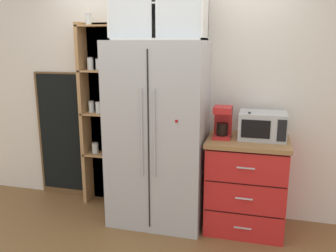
{
  "coord_description": "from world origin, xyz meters",
  "views": [
    {
      "loc": [
        0.97,
        -3.3,
        1.83
      ],
      "look_at": [
        0.1,
        0.02,
        1.02
      ],
      "focal_mm": 37.85,
      "sensor_mm": 36.0,
      "label": 1
    }
  ],
  "objects_px": {
    "mug_sage": "(248,136)",
    "mug_red": "(249,133)",
    "chalkboard_menu": "(62,135)",
    "refrigerator": "(158,134)",
    "bottle_cobalt": "(249,128)",
    "microwave": "(262,126)",
    "coffee_maker": "(223,122)"
  },
  "relations": [
    {
      "from": "mug_sage",
      "to": "mug_red",
      "type": "height_order",
      "value": "mug_red"
    },
    {
      "from": "refrigerator",
      "to": "bottle_cobalt",
      "type": "height_order",
      "value": "refrigerator"
    },
    {
      "from": "mug_sage",
      "to": "bottle_cobalt",
      "type": "height_order",
      "value": "bottle_cobalt"
    },
    {
      "from": "mug_sage",
      "to": "microwave",
      "type": "bearing_deg",
      "value": 36.9
    },
    {
      "from": "bottle_cobalt",
      "to": "refrigerator",
      "type": "bearing_deg",
      "value": 179.47
    },
    {
      "from": "bottle_cobalt",
      "to": "microwave",
      "type": "bearing_deg",
      "value": 37.16
    },
    {
      "from": "microwave",
      "to": "mug_sage",
      "type": "relative_size",
      "value": 3.79
    },
    {
      "from": "mug_sage",
      "to": "mug_red",
      "type": "relative_size",
      "value": 0.95
    },
    {
      "from": "chalkboard_menu",
      "to": "mug_sage",
      "type": "bearing_deg",
      "value": -8.05
    },
    {
      "from": "microwave",
      "to": "refrigerator",
      "type": "bearing_deg",
      "value": -175.12
    },
    {
      "from": "chalkboard_menu",
      "to": "refrigerator",
      "type": "bearing_deg",
      "value": -13.17
    },
    {
      "from": "refrigerator",
      "to": "mug_red",
      "type": "height_order",
      "value": "refrigerator"
    },
    {
      "from": "mug_sage",
      "to": "chalkboard_menu",
      "type": "height_order",
      "value": "chalkboard_menu"
    },
    {
      "from": "coffee_maker",
      "to": "mug_red",
      "type": "relative_size",
      "value": 2.55
    },
    {
      "from": "chalkboard_menu",
      "to": "microwave",
      "type": "bearing_deg",
      "value": -5.36
    },
    {
      "from": "mug_red",
      "to": "coffee_maker",
      "type": "bearing_deg",
      "value": -171.22
    },
    {
      "from": "coffee_maker",
      "to": "mug_sage",
      "type": "relative_size",
      "value": 2.67
    },
    {
      "from": "microwave",
      "to": "bottle_cobalt",
      "type": "relative_size",
      "value": 1.61
    },
    {
      "from": "microwave",
      "to": "bottle_cobalt",
      "type": "height_order",
      "value": "bottle_cobalt"
    },
    {
      "from": "refrigerator",
      "to": "mug_sage",
      "type": "xyz_separation_m",
      "value": [
        0.89,
        -0.01,
        0.05
      ]
    },
    {
      "from": "microwave",
      "to": "chalkboard_menu",
      "type": "height_order",
      "value": "chalkboard_menu"
    },
    {
      "from": "mug_red",
      "to": "bottle_cobalt",
      "type": "bearing_deg",
      "value": -91.01
    },
    {
      "from": "refrigerator",
      "to": "mug_red",
      "type": "xyz_separation_m",
      "value": [
        0.89,
        0.08,
        0.05
      ]
    },
    {
      "from": "microwave",
      "to": "coffee_maker",
      "type": "distance_m",
      "value": 0.38
    },
    {
      "from": "coffee_maker",
      "to": "bottle_cobalt",
      "type": "xyz_separation_m",
      "value": [
        0.25,
        -0.05,
        -0.04
      ]
    },
    {
      "from": "microwave",
      "to": "mug_red",
      "type": "relative_size",
      "value": 3.61
    },
    {
      "from": "refrigerator",
      "to": "chalkboard_menu",
      "type": "xyz_separation_m",
      "value": [
        -1.29,
        0.3,
        -0.17
      ]
    },
    {
      "from": "coffee_maker",
      "to": "mug_red",
      "type": "height_order",
      "value": "coffee_maker"
    },
    {
      "from": "mug_sage",
      "to": "chalkboard_menu",
      "type": "distance_m",
      "value": 2.21
    },
    {
      "from": "microwave",
      "to": "coffee_maker",
      "type": "height_order",
      "value": "coffee_maker"
    },
    {
      "from": "bottle_cobalt",
      "to": "chalkboard_menu",
      "type": "bearing_deg",
      "value": 171.89
    },
    {
      "from": "mug_red",
      "to": "chalkboard_menu",
      "type": "height_order",
      "value": "chalkboard_menu"
    }
  ]
}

